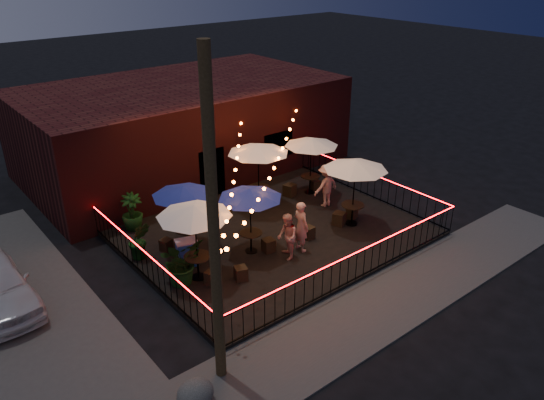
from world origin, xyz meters
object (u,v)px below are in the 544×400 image
(cafe_table_5, at_px, (311,142))
(cooler, at_px, (187,252))
(cafe_table_2, at_px, (250,194))
(cafe_table_4, at_px, (356,165))
(utility_pole, at_px, (214,232))
(cafe_table_3, at_px, (258,149))
(boulder, at_px, (195,394))
(cafe_table_1, at_px, (183,191))
(cafe_table_0, at_px, (194,212))

(cafe_table_5, height_order, cooler, cafe_table_5)
(cafe_table_2, distance_m, cafe_table_4, 4.20)
(utility_pole, relative_size, cafe_table_3, 2.55)
(cafe_table_2, bearing_deg, cafe_table_4, -10.47)
(utility_pole, bearing_deg, boulder, -156.17)
(cafe_table_1, distance_m, cafe_table_4, 6.15)
(cafe_table_3, xyz_separation_m, cafe_table_5, (2.47, -0.31, -0.18))
(cafe_table_0, distance_m, cafe_table_5, 7.50)
(utility_pole, distance_m, cafe_table_5, 10.95)
(utility_pole, distance_m, boulder, 3.81)
(cafe_table_5, relative_size, boulder, 2.96)
(cafe_table_5, bearing_deg, cafe_table_4, -102.78)
(cooler, bearing_deg, cafe_table_2, 1.41)
(cafe_table_1, xyz_separation_m, cooler, (-0.55, -0.93, -1.68))
(cafe_table_4, relative_size, boulder, 3.08)
(cafe_table_4, bearing_deg, cafe_table_5, 77.22)
(cafe_table_0, height_order, boulder, cafe_table_0)
(cafe_table_1, xyz_separation_m, cafe_table_3, (3.91, 1.06, 0.27))
(cafe_table_3, xyz_separation_m, cooler, (-4.46, -1.99, -1.95))
(utility_pole, xyz_separation_m, cafe_table_2, (3.95, 4.05, -1.71))
(cafe_table_4, bearing_deg, cafe_table_1, 157.83)
(cafe_table_0, distance_m, cooler, 2.04)
(cafe_table_2, xyz_separation_m, cooler, (-2.11, 0.63, -1.68))
(cafe_table_4, distance_m, boulder, 10.04)
(utility_pole, bearing_deg, cafe_table_5, 35.92)
(cafe_table_1, height_order, cooler, cafe_table_1)
(cooler, xyz_separation_m, boulder, (-2.83, -5.11, -0.26))
(cafe_table_0, xyz_separation_m, cafe_table_1, (0.67, 1.79, -0.17))
(boulder, bearing_deg, cafe_table_1, 60.79)
(cafe_table_4, height_order, cafe_table_5, cafe_table_4)
(utility_pole, relative_size, cafe_table_5, 3.04)
(boulder, bearing_deg, cafe_table_0, 57.49)
(utility_pole, relative_size, cafe_table_1, 3.43)
(utility_pole, xyz_separation_m, cooler, (1.84, 4.67, -3.39))
(cafe_table_1, xyz_separation_m, boulder, (-3.38, -6.04, -1.94))
(cafe_table_1, height_order, cafe_table_4, cafe_table_4)
(cafe_table_1, height_order, cafe_table_3, cafe_table_3)
(cafe_table_3, relative_size, cooler, 3.48)
(cafe_table_1, height_order, boulder, cafe_table_1)
(cafe_table_0, xyz_separation_m, cafe_table_2, (2.24, 0.24, -0.16))
(cafe_table_0, xyz_separation_m, cafe_table_4, (6.36, -0.52, 0.04))
(cafe_table_1, bearing_deg, cafe_table_3, 15.15)
(cafe_table_3, height_order, cafe_table_5, cafe_table_3)
(utility_pole, height_order, cafe_table_5, utility_pole)
(utility_pole, height_order, cafe_table_2, utility_pole)
(cafe_table_3, bearing_deg, cafe_table_0, -148.09)
(cafe_table_2, xyz_separation_m, cafe_table_4, (4.12, -0.76, 0.20))
(cafe_table_2, xyz_separation_m, cafe_table_5, (4.82, 2.31, 0.09))
(cafe_table_1, height_order, cafe_table_5, cafe_table_5)
(boulder, bearing_deg, cafe_table_4, 22.33)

